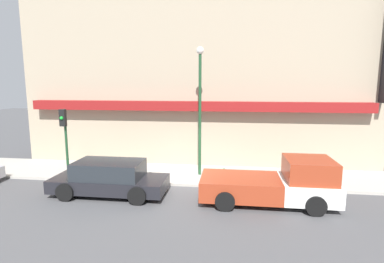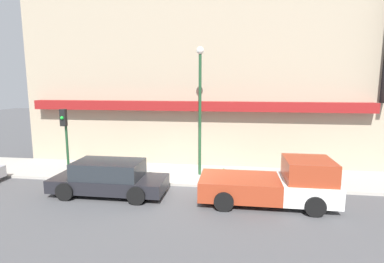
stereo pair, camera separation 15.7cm
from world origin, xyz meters
The scene contains 8 objects.
ground_plane centered at (0.00, 0.00, 0.00)m, with size 80.00×80.00×0.00m, color #4C4C4F.
sidewalk centered at (0.00, 1.66, 0.06)m, with size 36.00×3.33×0.12m.
building centered at (0.01, 4.81, 4.83)m, with size 19.80×3.80×9.69m.
pickup_truck centered at (3.81, -1.38, 0.79)m, with size 5.13×2.27×1.80m.
parked_car centered at (-2.98, -1.38, 0.71)m, with size 4.76×2.04×1.44m.
fire_hydrant centered at (1.73, 0.70, 0.42)m, with size 0.16×0.16×0.59m.
street_lamp centered at (0.50, 1.54, 3.95)m, with size 0.36×0.36×6.21m.
traffic_light centered at (-5.84, 0.28, 2.41)m, with size 0.28×0.42×3.31m.
Camera 2 is at (2.18, -12.82, 4.59)m, focal length 28.00 mm.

